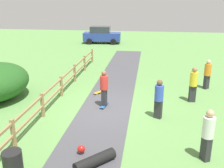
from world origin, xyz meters
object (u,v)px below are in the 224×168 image
Objects in this scene: bystander_orange at (207,73)px; bystander_blue at (159,97)px; skateboard_loose at (100,92)px; bystander_yellow at (193,83)px; trash_bin at (13,165)px; skater_fallen at (94,159)px; parked_car_blue at (102,35)px; skater_riding at (104,87)px; bystander_white at (208,133)px.

bystander_orange is 0.98× the size of bystander_blue.
skateboard_loose is at bearing 139.35° from bystander_blue.
bystander_blue is (-1.75, -2.15, -0.04)m from bystander_yellow.
trash_bin is 6.33m from bystander_blue.
skater_fallen is at bearing -121.62° from bystander_orange.
bystander_yellow reaches higher than bystander_blue.
parked_car_blue is (-2.83, 16.33, 0.87)m from skateboard_loose.
bystander_white is at bearing -43.79° from skater_riding.
skateboard_loose is 16.59m from parked_car_blue.
bystander_orange reaches higher than trash_bin.
trash_bin is 9.10m from bystander_yellow.
bystander_yellow is 1.05× the size of bystander_orange.
skater_riding reaches higher than skateboard_loose.
bystander_blue is at bearing -19.16° from skater_riding.
trash_bin is 7.43m from skateboard_loose.
skater_riding is 4.69m from skater_fallen.
skater_riding is 1.04× the size of bystander_orange.
trash_bin is at bearing -128.29° from bystander_orange.
bystander_orange is at bearing -59.09° from parked_car_blue.
skateboard_loose is 0.18× the size of parked_car_blue.
bystander_yellow is at bearing -5.91° from skateboard_loose.
skater_riding is at bearing -163.46° from bystander_yellow.
trash_bin is at bearing -107.02° from skater_riding.
parked_car_blue is at bearing 99.85° from skateboard_loose.
skateboard_loose is at bearing -80.15° from parked_car_blue.
bystander_orange is at bearing 58.38° from skater_fallen.
bystander_blue is at bearing 116.18° from bystander_white.
bystander_white is (3.97, -3.81, -0.04)m from skater_riding.
skater_fallen is at bearing -84.38° from skater_riding.
bystander_white is 1.03× the size of bystander_orange.
bystander_white is at bearing -101.12° from bystander_orange.
bystander_blue is (2.53, -0.88, -0.05)m from skater_riding.
skater_fallen is at bearing 24.09° from trash_bin.
bystander_yellow reaches higher than bystander_white.
bystander_orange is (5.39, 3.43, -0.07)m from skater_riding.
trash_bin reaches higher than skater_fallen.
parked_car_blue is at bearing 120.91° from bystander_orange.
bystander_yellow is 0.42× the size of parked_car_blue.
skater_fallen reaches higher than skateboard_loose.
skater_riding is at bearing 160.84° from bystander_blue.
bystander_white is 0.41× the size of parked_car_blue.
bystander_orange is (5.95, 1.66, 0.86)m from skateboard_loose.
bystander_white is (5.67, 1.75, 0.53)m from trash_bin.
skater_fallen is 1.76× the size of skateboard_loose.
trash_bin is 0.51× the size of bystander_white.
skater_fallen is 0.76× the size of bystander_white.
skateboard_loose is at bearing 107.48° from skater_riding.
skater_fallen is 0.78× the size of bystander_orange.
bystander_blue is at bearing 60.75° from skater_fallen.
skater_fallen is 0.31× the size of parked_car_blue.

